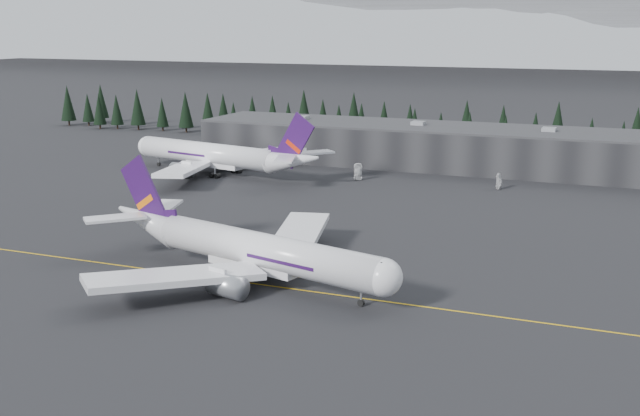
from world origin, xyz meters
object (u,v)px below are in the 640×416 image
at_px(jet_main, 243,247).
at_px(gse_vehicle_b, 499,187).
at_px(gse_vehicle_a, 358,178).
at_px(terminal, 449,146).
at_px(jet_parked, 222,156).

distance_m(jet_main, gse_vehicle_b, 98.42).
bearing_deg(gse_vehicle_a, terminal, 33.53).
xyz_separation_m(terminal, jet_main, (-6.73, -124.23, -0.85)).
bearing_deg(terminal, gse_vehicle_b, -54.63).
bearing_deg(gse_vehicle_b, gse_vehicle_a, -83.17).
bearing_deg(jet_main, jet_parked, 136.00).
relative_size(jet_parked, gse_vehicle_a, 13.58).
xyz_separation_m(jet_main, gse_vehicle_a, (-11.66, 91.94, -4.76)).
distance_m(terminal, gse_vehicle_a, 37.58).
bearing_deg(gse_vehicle_a, jet_main, -109.57).
bearing_deg(terminal, jet_main, -93.10).
distance_m(jet_parked, gse_vehicle_a, 41.00).
xyz_separation_m(jet_parked, gse_vehicle_b, (79.71, 9.67, -4.95)).
distance_m(terminal, jet_main, 124.42).
bearing_deg(jet_parked, terminal, -133.83).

